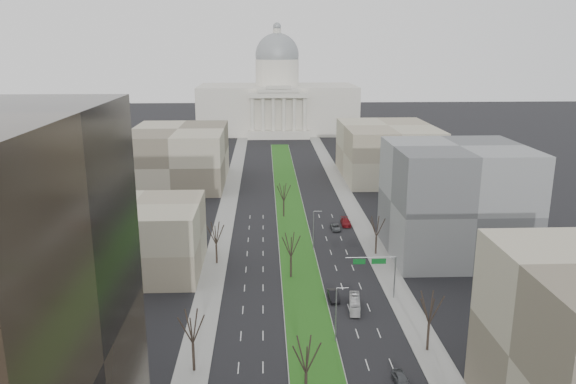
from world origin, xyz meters
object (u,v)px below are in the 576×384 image
object	(u,v)px
car_black	(333,295)
box_van	(355,304)
car_grey_near	(401,379)
car_red	(346,222)
car_grey_far	(336,227)

from	to	relation	value
car_black	box_van	xyz separation A→B (m)	(3.22, -3.90, 0.22)
car_grey_near	car_black	size ratio (longest dim) A/B	0.89
car_grey_near	car_red	size ratio (longest dim) A/B	0.78
car_black	car_grey_far	xyz separation A→B (m)	(5.29, 38.96, -0.15)
car_black	car_grey_near	bearing A→B (deg)	-78.82
car_black	box_van	size ratio (longest dim) A/B	0.67
car_grey_near	car_grey_far	xyz separation A→B (m)	(-0.72, 65.23, -0.09)
car_red	car_grey_far	size ratio (longest dim) A/B	1.17
car_black	car_grey_far	size ratio (longest dim) A/B	1.03
car_red	car_black	bearing A→B (deg)	-100.74
car_grey_near	car_black	bearing A→B (deg)	99.05
car_grey_near	car_black	world-z (taller)	car_black
car_red	car_grey_far	world-z (taller)	car_red
car_grey_near	box_van	world-z (taller)	box_van
car_grey_near	box_van	bearing A→B (deg)	93.27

